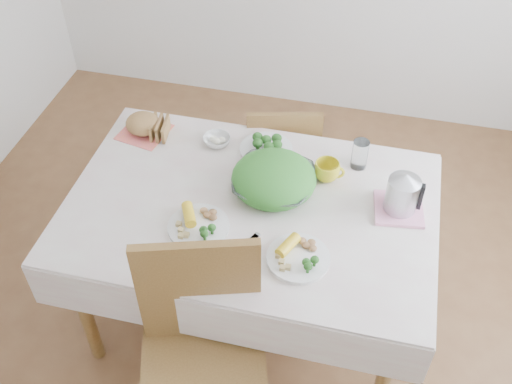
% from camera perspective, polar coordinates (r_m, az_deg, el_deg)
% --- Properties ---
extents(floor, '(3.60, 3.60, 0.00)m').
position_cam_1_polar(floor, '(3.03, -0.47, -11.33)').
color(floor, brown).
rests_on(floor, ground).
extents(dining_table, '(1.40, 0.90, 0.75)m').
position_cam_1_polar(dining_table, '(2.73, -0.51, -6.90)').
color(dining_table, brown).
rests_on(dining_table, floor).
extents(tablecloth, '(1.50, 1.00, 0.01)m').
position_cam_1_polar(tablecloth, '(2.44, -0.57, -1.31)').
color(tablecloth, beige).
rests_on(tablecloth, dining_table).
extents(chair_far, '(0.46, 0.46, 0.83)m').
position_cam_1_polar(chair_far, '(3.15, 2.45, 3.96)').
color(chair_far, brown).
rests_on(chair_far, floor).
extents(salad_bowl, '(0.34, 0.34, 0.08)m').
position_cam_1_polar(salad_bowl, '(2.47, 1.69, 0.88)').
color(salad_bowl, white).
rests_on(salad_bowl, tablecloth).
extents(dinner_plate_left, '(0.27, 0.27, 0.02)m').
position_cam_1_polar(dinner_plate_left, '(2.35, -5.49, -3.34)').
color(dinner_plate_left, white).
rests_on(dinner_plate_left, tablecloth).
extents(dinner_plate_right, '(0.34, 0.34, 0.02)m').
position_cam_1_polar(dinner_plate_right, '(2.24, 4.05, -6.31)').
color(dinner_plate_right, white).
rests_on(dinner_plate_right, tablecloth).
extents(broccoli_plate, '(0.31, 0.31, 0.02)m').
position_cam_1_polar(broccoli_plate, '(2.68, 0.97, 4.05)').
color(broccoli_plate, beige).
rests_on(broccoli_plate, tablecloth).
extents(napkin, '(0.24, 0.24, 0.00)m').
position_cam_1_polar(napkin, '(2.83, -10.59, 5.63)').
color(napkin, '#EB695D').
rests_on(napkin, tablecloth).
extents(bread_loaf, '(0.18, 0.18, 0.09)m').
position_cam_1_polar(bread_loaf, '(2.80, -10.74, 6.53)').
color(bread_loaf, olive).
rests_on(bread_loaf, napkin).
extents(fruit_bowl, '(0.13, 0.13, 0.04)m').
position_cam_1_polar(fruit_bowl, '(2.72, -3.75, 4.92)').
color(fruit_bowl, white).
rests_on(fruit_bowl, tablecloth).
extents(yellow_mug, '(0.13, 0.13, 0.09)m').
position_cam_1_polar(yellow_mug, '(2.54, 6.76, 2.02)').
color(yellow_mug, gold).
rests_on(yellow_mug, tablecloth).
extents(glass_tumbler, '(0.08, 0.08, 0.13)m').
position_cam_1_polar(glass_tumbler, '(2.60, 9.86, 3.54)').
color(glass_tumbler, white).
rests_on(glass_tumbler, tablecloth).
extents(pink_tray, '(0.22, 0.22, 0.02)m').
position_cam_1_polar(pink_tray, '(2.48, 13.42, -1.56)').
color(pink_tray, pink).
rests_on(pink_tray, tablecloth).
extents(electric_kettle, '(0.16, 0.16, 0.18)m').
position_cam_1_polar(electric_kettle, '(2.40, 13.86, 0.31)').
color(electric_kettle, '#B2B5BA').
rests_on(electric_kettle, pink_tray).
extents(fork_right, '(0.11, 0.19, 0.00)m').
position_cam_1_polar(fork_right, '(2.28, -1.46, -5.55)').
color(fork_right, silver).
rests_on(fork_right, tablecloth).
extents(knife, '(0.17, 0.11, 0.00)m').
position_cam_1_polar(knife, '(2.26, -4.53, -6.07)').
color(knife, silver).
rests_on(knife, tablecloth).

